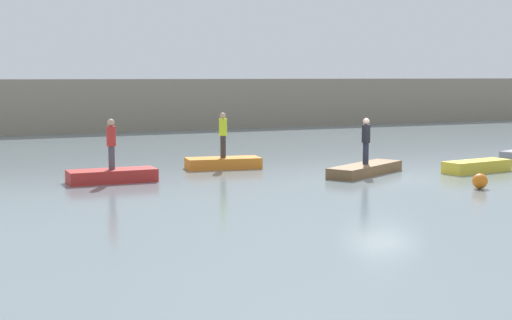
# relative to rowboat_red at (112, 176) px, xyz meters

# --- Properties ---
(ground_plane) EXTENTS (120.00, 120.00, 0.00)m
(ground_plane) POSITION_rel_rowboat_red_xyz_m (9.29, -2.92, -0.23)
(ground_plane) COLOR slate
(embankment_wall) EXTENTS (80.00, 1.20, 3.49)m
(embankment_wall) POSITION_rel_rowboat_red_xyz_m (9.29, 23.20, 1.52)
(embankment_wall) COLOR gray
(embankment_wall) RESTS_ON ground_plane
(rowboat_red) EXTENTS (3.05, 1.15, 0.45)m
(rowboat_red) POSITION_rel_rowboat_red_xyz_m (0.00, 0.00, 0.00)
(rowboat_red) COLOR red
(rowboat_red) RESTS_ON ground_plane
(rowboat_orange) EXTENTS (3.10, 1.60, 0.43)m
(rowboat_orange) POSITION_rel_rowboat_red_xyz_m (4.97, 1.97, -0.01)
(rowboat_orange) COLOR orange
(rowboat_orange) RESTS_ON ground_plane
(rowboat_brown) EXTENTS (4.02, 2.88, 0.39)m
(rowboat_brown) POSITION_rel_rowboat_red_xyz_m (9.17, -1.94, -0.03)
(rowboat_brown) COLOR brown
(rowboat_brown) RESTS_ON ground_plane
(rowboat_yellow) EXTENTS (2.99, 1.32, 0.45)m
(rowboat_yellow) POSITION_rel_rowboat_red_xyz_m (13.48, -3.11, -0.00)
(rowboat_yellow) COLOR gold
(rowboat_yellow) RESTS_ON ground_plane
(person_red_shirt) EXTENTS (0.32, 0.32, 1.76)m
(person_red_shirt) POSITION_rel_rowboat_red_xyz_m (-0.00, 0.00, 1.21)
(person_red_shirt) COLOR #4C4C56
(person_red_shirt) RESTS_ON rowboat_red
(person_dark_shirt) EXTENTS (0.32, 0.32, 1.74)m
(person_dark_shirt) POSITION_rel_rowboat_red_xyz_m (9.17, -1.94, 1.13)
(person_dark_shirt) COLOR #232838
(person_dark_shirt) RESTS_ON rowboat_brown
(person_hiviz_shirt) EXTENTS (0.32, 0.32, 1.80)m
(person_hiviz_shirt) POSITION_rel_rowboat_red_xyz_m (4.97, 1.97, 1.22)
(person_hiviz_shirt) COLOR #38332D
(person_hiviz_shirt) RESTS_ON rowboat_orange
(mooring_buoy) EXTENTS (0.50, 0.50, 0.50)m
(mooring_buoy) POSITION_rel_rowboat_red_xyz_m (10.67, -6.49, 0.03)
(mooring_buoy) COLOR orange
(mooring_buoy) RESTS_ON ground_plane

